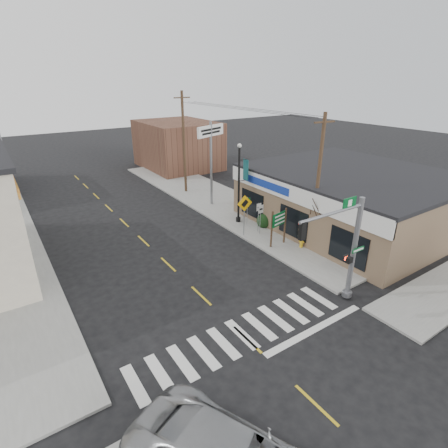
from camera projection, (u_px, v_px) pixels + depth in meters
ground at (247, 339)px, 15.37m from camera, size 140.00×140.00×0.00m
sidewalk_right at (238, 210)px, 29.90m from camera, size 6.00×38.00×0.13m
center_line at (168, 264)px, 21.48m from camera, size 0.12×56.00×0.01m
crosswalk at (242, 334)px, 15.68m from camera, size 11.00×2.20×0.01m
thrift_store at (351, 200)px, 26.62m from camera, size 12.00×14.00×4.00m
bldg_distant_right at (178, 145)px, 43.35m from camera, size 8.00×10.00×5.60m
traffic_signal_pole at (347, 242)px, 16.55m from camera, size 4.40×0.37×5.57m
guide_sign at (279, 222)px, 23.05m from camera, size 1.45×0.13×2.53m
fire_hydrant at (301, 242)px, 23.21m from camera, size 0.23×0.23×0.73m
ped_crossing_sign at (245, 209)px, 24.35m from camera, size 1.17×0.08×3.01m
lamp_post at (240, 178)px, 26.14m from camera, size 0.79×0.62×6.08m
dance_center_sign at (211, 143)px, 29.20m from camera, size 3.36×0.21×7.15m
bare_tree at (319, 201)px, 21.79m from camera, size 2.14×2.14×4.29m
shrub_front at (338, 252)px, 21.83m from camera, size 1.16×1.16×0.87m
shrub_back at (264, 221)px, 26.47m from camera, size 1.13×1.13×0.85m
utility_pole_near at (318, 183)px, 21.76m from camera, size 1.51×0.23×8.66m
utility_pole_far at (184, 142)px, 32.87m from camera, size 1.63×0.24×9.38m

